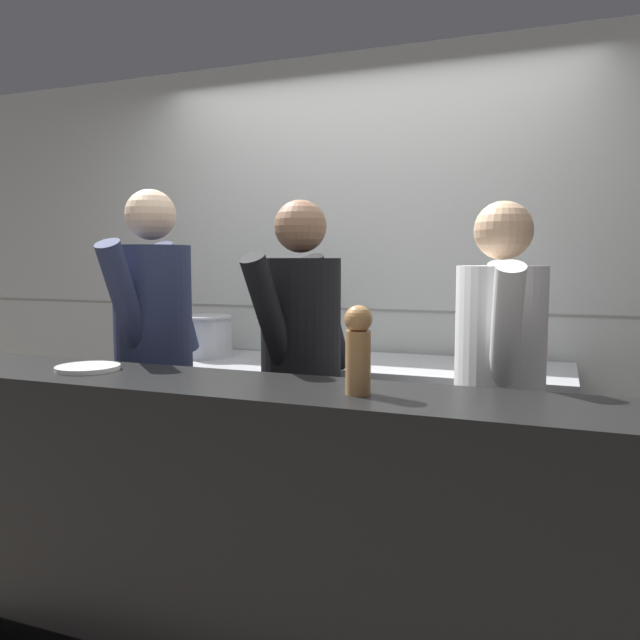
# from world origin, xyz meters

# --- Properties ---
(ground_plane) EXTENTS (14.00, 14.00, 0.00)m
(ground_plane) POSITION_xyz_m (0.00, 0.00, 0.00)
(ground_plane) COLOR #6B6056
(wall_back_tiled) EXTENTS (8.00, 0.06, 2.60)m
(wall_back_tiled) POSITION_xyz_m (0.00, 1.35, 1.30)
(wall_back_tiled) COLOR silver
(wall_back_tiled) RESTS_ON ground_plane
(oven_range) EXTENTS (1.14, 0.71, 0.87)m
(oven_range) POSITION_xyz_m (-0.58, 0.95, 0.44)
(oven_range) COLOR #38383D
(oven_range) RESTS_ON ground_plane
(prep_counter) EXTENTS (1.12, 0.65, 0.91)m
(prep_counter) POSITION_xyz_m (0.58, 0.95, 0.45)
(prep_counter) COLOR #B7BABF
(prep_counter) RESTS_ON ground_plane
(pass_counter) EXTENTS (2.99, 0.45, 1.01)m
(pass_counter) POSITION_xyz_m (-0.00, -0.26, 0.50)
(pass_counter) COLOR black
(pass_counter) RESTS_ON ground_plane
(stock_pot) EXTENTS (0.32, 0.32, 0.24)m
(stock_pot) POSITION_xyz_m (-0.85, 0.99, 1.00)
(stock_pot) COLOR #B7BABF
(stock_pot) RESTS_ON oven_range
(sauce_pot) EXTENTS (0.27, 0.27, 0.16)m
(sauce_pot) POSITION_xyz_m (-0.31, 0.97, 0.96)
(sauce_pot) COLOR beige
(sauce_pot) RESTS_ON oven_range
(chefs_knife) EXTENTS (0.33, 0.10, 0.02)m
(chefs_knife) POSITION_xyz_m (0.81, 0.80, 0.92)
(chefs_knife) COLOR #B7BABF
(chefs_knife) RESTS_ON prep_counter
(plated_dish_main) EXTENTS (0.24, 0.24, 0.02)m
(plated_dish_main) POSITION_xyz_m (-0.62, -0.24, 1.02)
(plated_dish_main) COLOR white
(plated_dish_main) RESTS_ON pass_counter
(pepper_mill) EXTENTS (0.09, 0.09, 0.28)m
(pepper_mill) POSITION_xyz_m (0.47, -0.28, 1.16)
(pepper_mill) COLOR #AD7A47
(pepper_mill) RESTS_ON pass_counter
(chef_head_cook) EXTENTS (0.38, 0.77, 1.75)m
(chef_head_cook) POSITION_xyz_m (-0.71, 0.30, 0.98)
(chef_head_cook) COLOR black
(chef_head_cook) RESTS_ON ground_plane
(chef_sous) EXTENTS (0.41, 0.74, 1.68)m
(chef_sous) POSITION_xyz_m (0.02, 0.33, 0.94)
(chef_sous) COLOR black
(chef_sous) RESTS_ON ground_plane
(chef_line) EXTENTS (0.39, 0.72, 1.65)m
(chef_line) POSITION_xyz_m (0.85, 0.31, 0.92)
(chef_line) COLOR black
(chef_line) RESTS_ON ground_plane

